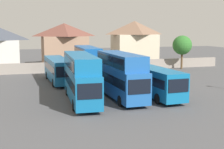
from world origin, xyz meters
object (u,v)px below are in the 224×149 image
object	(u,v)px
bus_2	(121,73)
bus_3	(154,81)
bus_1	(81,75)
house_terrace_centre	(65,44)
bus_6	(119,67)
bus_5	(88,62)
tree_left_of_lot	(182,45)
bus_4	(58,69)
house_terrace_right	(135,42)

from	to	relation	value
bus_2	bus_3	xyz separation A→B (m)	(3.85, -0.28, -0.93)
bus_1	house_terrace_centre	distance (m)	32.91
bus_6	house_terrace_centre	xyz separation A→B (m)	(-5.07, 20.00, 2.50)
bus_5	bus_3	bearing A→B (deg)	22.10
house_terrace_centre	tree_left_of_lot	distance (m)	23.48
bus_3	bus_4	distance (m)	15.87
house_terrace_centre	house_terrace_right	world-z (taller)	house_terrace_right
house_terrace_right	bus_1	bearing A→B (deg)	-119.54
bus_5	bus_4	bearing A→B (deg)	-87.94
bus_1	house_terrace_centre	xyz separation A→B (m)	(3.27, 32.70, 1.63)
tree_left_of_lot	bus_3	bearing A→B (deg)	-125.94
bus_4	tree_left_of_lot	xyz separation A→B (m)	(24.36, 8.13, 2.54)
house_terrace_centre	house_terrace_right	size ratio (longest dim) A/B	0.98
bus_1	house_terrace_centre	world-z (taller)	house_terrace_centre
bus_6	house_terrace_right	world-z (taller)	house_terrace_right
bus_2	bus_6	distance (m)	13.23
bus_6	tree_left_of_lot	xyz separation A→B (m)	(15.31, 8.33, 2.55)
house_terrace_centre	tree_left_of_lot	bearing A→B (deg)	-29.82
bus_3	house_terrace_centre	bearing A→B (deg)	-173.68
bus_2	house_terrace_right	bearing A→B (deg)	155.95
bus_1	house_terrace_right	size ratio (longest dim) A/B	1.24
bus_2	bus_5	distance (m)	12.79
tree_left_of_lot	house_terrace_right	bearing A→B (deg)	113.10
bus_3	tree_left_of_lot	world-z (taller)	tree_left_of_lot
bus_3	tree_left_of_lot	size ratio (longest dim) A/B	1.63
bus_2	bus_4	size ratio (longest dim) A/B	0.89
house_terrace_centre	house_terrace_right	distance (m)	15.34
house_terrace_centre	bus_4	bearing A→B (deg)	-101.39
bus_4	bus_6	bearing A→B (deg)	87.62
bus_5	house_terrace_centre	xyz separation A→B (m)	(-0.35, 19.84, 1.63)
bus_3	house_terrace_right	world-z (taller)	house_terrace_right
bus_2	house_terrace_centre	size ratio (longest dim) A/B	1.12
bus_5	bus_6	world-z (taller)	bus_5
bus_1	house_terrace_right	world-z (taller)	house_terrace_right
bus_4	house_terrace_right	world-z (taller)	house_terrace_right
bus_2	bus_3	distance (m)	3.97
bus_1	bus_4	xyz separation A→B (m)	(-0.72, 12.90, -0.85)
bus_3	tree_left_of_lot	distance (m)	26.33
bus_6	bus_4	bearing A→B (deg)	-90.21
bus_4	bus_6	xyz separation A→B (m)	(9.06, -0.20, -0.01)
bus_6	bus_2	bearing A→B (deg)	-16.24
house_terrace_centre	bus_5	bearing A→B (deg)	-89.00
bus_6	tree_left_of_lot	bearing A→B (deg)	119.58
bus_2	bus_6	size ratio (longest dim) A/B	1.00
bus_1	tree_left_of_lot	xyz separation A→B (m)	(23.64, 21.03, 1.69)
bus_2	bus_3	world-z (taller)	bus_2
bus_1	bus_4	distance (m)	12.94
bus_5	house_terrace_right	distance (m)	25.04
bus_3	bus_5	bearing A→B (deg)	-162.70
bus_4	house_terrace_centre	bearing A→B (deg)	167.47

